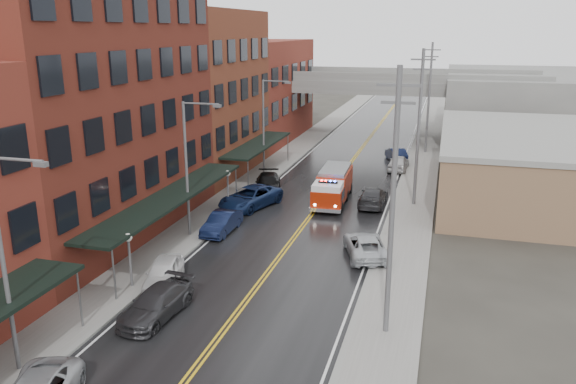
# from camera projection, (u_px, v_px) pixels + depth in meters

# --- Properties ---
(road) EXTENTS (11.00, 160.00, 0.02)m
(road) POSITION_uv_depth(u_px,v_px,m) (310.00, 217.00, 41.34)
(road) COLOR black
(road) RESTS_ON ground
(sidewalk_left) EXTENTS (3.00, 160.00, 0.15)m
(sidewalk_left) POSITION_uv_depth(u_px,v_px,m) (218.00, 208.00, 43.22)
(sidewalk_left) COLOR slate
(sidewalk_left) RESTS_ON ground
(sidewalk_right) EXTENTS (3.00, 160.00, 0.15)m
(sidewalk_right) POSITION_uv_depth(u_px,v_px,m) (410.00, 225.00, 39.42)
(sidewalk_right) COLOR slate
(sidewalk_right) RESTS_ON ground
(curb_left) EXTENTS (0.30, 160.00, 0.15)m
(curb_left) POSITION_uv_depth(u_px,v_px,m) (238.00, 210.00, 42.79)
(curb_left) COLOR gray
(curb_left) RESTS_ON ground
(curb_right) EXTENTS (0.30, 160.00, 0.15)m
(curb_right) POSITION_uv_depth(u_px,v_px,m) (387.00, 223.00, 39.85)
(curb_right) COLOR gray
(curb_right) RESTS_ON ground
(brick_building_b) EXTENTS (9.00, 20.00, 18.00)m
(brick_building_b) POSITION_uv_depth(u_px,v_px,m) (83.00, 100.00, 35.81)
(brick_building_b) COLOR #5D2718
(brick_building_b) RESTS_ON ground
(brick_building_c) EXTENTS (9.00, 15.00, 15.00)m
(brick_building_c) POSITION_uv_depth(u_px,v_px,m) (199.00, 94.00, 52.40)
(brick_building_c) COLOR brown
(brick_building_c) RESTS_ON ground
(brick_building_far) EXTENTS (9.00, 20.00, 12.00)m
(brick_building_far) POSITION_uv_depth(u_px,v_px,m) (259.00, 91.00, 68.99)
(brick_building_far) COLOR maroon
(brick_building_far) RESTS_ON ground
(tan_building) EXTENTS (14.00, 22.00, 5.00)m
(tan_building) POSITION_uv_depth(u_px,v_px,m) (529.00, 167.00, 45.71)
(tan_building) COLOR #856147
(tan_building) RESTS_ON ground
(right_far_block) EXTENTS (18.00, 30.00, 8.00)m
(right_far_block) POSITION_uv_depth(u_px,v_px,m) (518.00, 104.00, 72.48)
(right_far_block) COLOR slate
(right_far_block) RESTS_ON ground
(awning_1) EXTENTS (2.60, 18.00, 3.09)m
(awning_1) POSITION_uv_depth(u_px,v_px,m) (171.00, 197.00, 35.99)
(awning_1) COLOR black
(awning_1) RESTS_ON ground
(awning_2) EXTENTS (2.60, 13.00, 3.09)m
(awning_2) POSITION_uv_depth(u_px,v_px,m) (258.00, 145.00, 52.15)
(awning_2) COLOR black
(awning_2) RESTS_ON ground
(globe_lamp_1) EXTENTS (0.44, 0.44, 3.12)m
(globe_lamp_1) POSITION_uv_depth(u_px,v_px,m) (129.00, 248.00, 29.43)
(globe_lamp_1) COLOR #59595B
(globe_lamp_1) RESTS_ON ground
(globe_lamp_2) EXTENTS (0.44, 0.44, 3.12)m
(globe_lamp_2) POSITION_uv_depth(u_px,v_px,m) (228.00, 181.00, 42.36)
(globe_lamp_2) COLOR #59595B
(globe_lamp_2) RESTS_ON ground
(street_lamp_0) EXTENTS (2.64, 0.22, 9.00)m
(street_lamp_0) POSITION_uv_depth(u_px,v_px,m) (7.00, 253.00, 21.27)
(street_lamp_0) COLOR #59595B
(street_lamp_0) RESTS_ON ground
(street_lamp_1) EXTENTS (2.64, 0.22, 9.00)m
(street_lamp_1) POSITION_uv_depth(u_px,v_px,m) (190.00, 161.00, 36.05)
(street_lamp_1) COLOR #59595B
(street_lamp_1) RESTS_ON ground
(street_lamp_2) EXTENTS (2.64, 0.22, 9.00)m
(street_lamp_2) POSITION_uv_depth(u_px,v_px,m) (266.00, 122.00, 50.83)
(street_lamp_2) COLOR #59595B
(street_lamp_2) RESTS_ON ground
(utility_pole_0) EXTENTS (1.80, 0.24, 12.00)m
(utility_pole_0) POSITION_uv_depth(u_px,v_px,m) (393.00, 202.00, 23.84)
(utility_pole_0) COLOR #59595B
(utility_pole_0) RESTS_ON ground
(utility_pole_1) EXTENTS (1.80, 0.24, 12.00)m
(utility_pole_1) POSITION_uv_depth(u_px,v_px,m) (419.00, 126.00, 42.32)
(utility_pole_1) COLOR #59595B
(utility_pole_1) RESTS_ON ground
(utility_pole_2) EXTENTS (1.80, 0.24, 12.00)m
(utility_pole_2) POSITION_uv_depth(u_px,v_px,m) (429.00, 96.00, 60.79)
(utility_pole_2) COLOR #59595B
(utility_pole_2) RESTS_ON ground
(overpass) EXTENTS (40.00, 10.00, 7.50)m
(overpass) POSITION_uv_depth(u_px,v_px,m) (371.00, 91.00, 69.22)
(overpass) COLOR slate
(overpass) RESTS_ON ground
(fire_truck) EXTENTS (3.12, 7.27, 2.62)m
(fire_truck) POSITION_uv_depth(u_px,v_px,m) (333.00, 185.00, 44.44)
(fire_truck) COLOR maroon
(fire_truck) RESTS_ON ground
(parked_car_left_3) EXTENTS (2.33, 4.92, 1.39)m
(parked_car_left_3) POSITION_uv_depth(u_px,v_px,m) (156.00, 304.00, 26.91)
(parked_car_left_3) COLOR #2B2B2E
(parked_car_left_3) RESTS_ON ground
(parked_car_left_4) EXTENTS (2.79, 4.55, 1.45)m
(parked_car_left_4) POSITION_uv_depth(u_px,v_px,m) (164.00, 273.00, 30.22)
(parked_car_left_4) COLOR silver
(parked_car_left_4) RESTS_ON ground
(parked_car_left_5) EXTENTS (1.59, 4.30, 1.40)m
(parked_car_left_5) POSITION_uv_depth(u_px,v_px,m) (222.00, 223.00, 38.07)
(parked_car_left_5) COLOR #0E1633
(parked_car_left_5) RESTS_ON ground
(parked_car_left_6) EXTENTS (4.35, 6.33, 1.61)m
(parked_car_left_6) POSITION_uv_depth(u_px,v_px,m) (250.00, 197.00, 43.46)
(parked_car_left_6) COLOR #122146
(parked_car_left_6) RESTS_ON ground
(parked_car_left_7) EXTENTS (3.40, 5.52, 1.49)m
(parked_car_left_7) POSITION_uv_depth(u_px,v_px,m) (268.00, 183.00, 47.54)
(parked_car_left_7) COLOR black
(parked_car_left_7) RESTS_ON ground
(parked_car_right_0) EXTENTS (3.65, 5.36, 1.36)m
(parked_car_right_0) POSITION_uv_depth(u_px,v_px,m) (366.00, 246.00, 34.12)
(parked_car_right_0) COLOR #AFB3B7
(parked_car_right_0) RESTS_ON ground
(parked_car_right_1) EXTENTS (2.01, 4.92, 1.43)m
(parked_car_right_1) POSITION_uv_depth(u_px,v_px,m) (373.00, 197.00, 43.96)
(parked_car_right_1) COLOR #29292C
(parked_car_right_1) RESTS_ON ground
(parked_car_right_2) EXTENTS (1.94, 4.52, 1.52)m
(parked_car_right_2) POSITION_uv_depth(u_px,v_px,m) (398.00, 163.00, 54.79)
(parked_car_right_2) COLOR #B9B9B9
(parked_car_right_2) RESTS_ON ground
(parked_car_right_3) EXTENTS (2.83, 4.58, 1.42)m
(parked_car_right_3) POSITION_uv_depth(u_px,v_px,m) (396.00, 154.00, 58.69)
(parked_car_right_3) COLOR black
(parked_car_right_3) RESTS_ON ground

